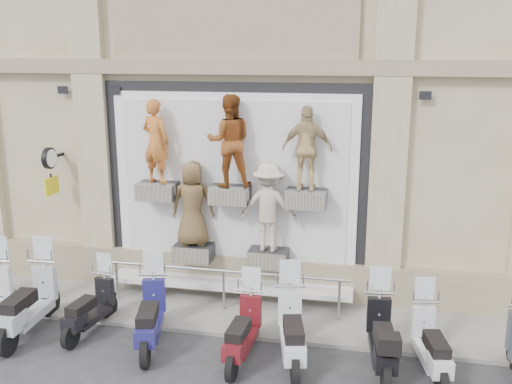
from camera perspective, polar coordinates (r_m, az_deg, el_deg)
ground at (r=10.14m, az=-6.26°, el=-16.74°), size 90.00×90.00×0.00m
sidewalk at (r=11.89m, az=-3.09°, el=-11.56°), size 16.00×2.20×0.08m
building at (r=15.53m, az=1.45°, el=17.07°), size 14.00×8.60×12.00m
shop_vitrine at (r=11.65m, az=-2.09°, el=0.41°), size 5.60×0.91×4.30m
guard_rail at (r=11.63m, az=-3.25°, el=-9.88°), size 5.06×0.10×0.93m
clock_sign_bracket at (r=12.87m, az=-19.87°, el=2.57°), size 0.10×0.80×1.02m
scooter_c at (r=11.43m, az=-21.91°, el=-9.26°), size 0.73×2.13×1.70m
scooter_d at (r=11.19m, az=-16.35°, el=-10.17°), size 0.69×1.75×1.38m
scooter_e at (r=10.43m, az=-10.59°, el=-11.04°), size 1.04×2.04×1.59m
scooter_f at (r=9.86m, az=-1.35°, el=-12.73°), size 0.60×1.82×1.47m
scooter_g at (r=9.77m, az=3.64°, el=-12.56°), size 0.99×2.06×1.61m
scooter_h at (r=9.78m, az=12.55°, el=-12.98°), size 0.76×1.98×1.57m
scooter_i at (r=9.87m, az=17.20°, el=-13.39°), size 0.84×1.86×1.46m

